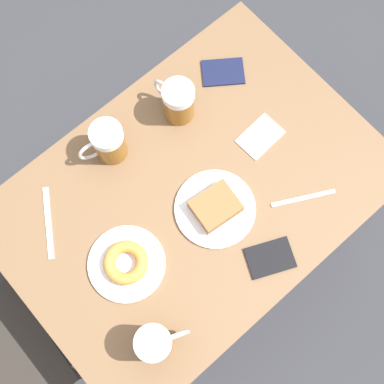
{
  "coord_description": "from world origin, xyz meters",
  "views": [
    {
      "loc": [
        -0.32,
        0.28,
        2.19
      ],
      "look_at": [
        0.0,
        0.0,
        0.76
      ],
      "focal_mm": 50.0,
      "sensor_mm": 36.0,
      "label": 1
    }
  ],
  "objects_px": {
    "napkin_folded": "(261,138)",
    "beer_mug_left": "(178,101)",
    "passport_far_edge": "(223,72)",
    "plate_with_cake": "(215,208)",
    "passport_near_edge": "(270,258)",
    "plate_with_donut": "(126,263)",
    "knife": "(48,223)",
    "beer_mug_center": "(156,343)",
    "fork": "(303,198)",
    "beer_mug_right": "(108,142)"
  },
  "relations": [
    {
      "from": "plate_with_donut",
      "to": "knife",
      "type": "height_order",
      "value": "plate_with_donut"
    },
    {
      "from": "plate_with_cake",
      "to": "knife",
      "type": "bearing_deg",
      "value": 53.63
    },
    {
      "from": "plate_with_donut",
      "to": "passport_far_edge",
      "type": "xyz_separation_m",
      "value": [
        0.26,
        -0.59,
        -0.01
      ]
    },
    {
      "from": "passport_near_edge",
      "to": "napkin_folded",
      "type": "bearing_deg",
      "value": -39.43
    },
    {
      "from": "passport_near_edge",
      "to": "passport_far_edge",
      "type": "distance_m",
      "value": 0.58
    },
    {
      "from": "napkin_folded",
      "to": "fork",
      "type": "bearing_deg",
      "value": 170.23
    },
    {
      "from": "beer_mug_center",
      "to": "knife",
      "type": "bearing_deg",
      "value": 2.54
    },
    {
      "from": "beer_mug_right",
      "to": "knife",
      "type": "xyz_separation_m",
      "value": [
        -0.05,
        0.26,
        -0.07
      ]
    },
    {
      "from": "beer_mug_center",
      "to": "passport_near_edge",
      "type": "bearing_deg",
      "value": -94.74
    },
    {
      "from": "beer_mug_right",
      "to": "fork",
      "type": "xyz_separation_m",
      "value": [
        -0.47,
        -0.32,
        -0.07
      ]
    },
    {
      "from": "plate_with_cake",
      "to": "passport_near_edge",
      "type": "xyz_separation_m",
      "value": [
        -0.2,
        -0.02,
        -0.01
      ]
    },
    {
      "from": "plate_with_donut",
      "to": "beer_mug_left",
      "type": "relative_size",
      "value": 1.53
    },
    {
      "from": "plate_with_donut",
      "to": "napkin_folded",
      "type": "relative_size",
      "value": 1.61
    },
    {
      "from": "fork",
      "to": "beer_mug_center",
      "type": "bearing_deg",
      "value": 93.05
    },
    {
      "from": "beer_mug_left",
      "to": "beer_mug_right",
      "type": "height_order",
      "value": "same"
    },
    {
      "from": "fork",
      "to": "passport_far_edge",
      "type": "relative_size",
      "value": 1.11
    },
    {
      "from": "plate_with_cake",
      "to": "passport_near_edge",
      "type": "relative_size",
      "value": 1.5
    },
    {
      "from": "passport_near_edge",
      "to": "knife",
      "type": "bearing_deg",
      "value": 39.64
    },
    {
      "from": "napkin_folded",
      "to": "passport_near_edge",
      "type": "relative_size",
      "value": 0.87
    },
    {
      "from": "beer_mug_center",
      "to": "fork",
      "type": "distance_m",
      "value": 0.57
    },
    {
      "from": "knife",
      "to": "beer_mug_left",
      "type": "bearing_deg",
      "value": -87.87
    },
    {
      "from": "beer_mug_right",
      "to": "passport_far_edge",
      "type": "xyz_separation_m",
      "value": [
        -0.02,
        -0.41,
        -0.06
      ]
    },
    {
      "from": "plate_with_cake",
      "to": "napkin_folded",
      "type": "bearing_deg",
      "value": -73.85
    },
    {
      "from": "plate_with_cake",
      "to": "beer_mug_left",
      "type": "relative_size",
      "value": 1.64
    },
    {
      "from": "beer_mug_center",
      "to": "passport_near_edge",
      "type": "xyz_separation_m",
      "value": [
        -0.03,
        -0.38,
        -0.06
      ]
    },
    {
      "from": "beer_mug_left",
      "to": "beer_mug_center",
      "type": "xyz_separation_m",
      "value": [
        -0.46,
        0.47,
        0.0
      ]
    },
    {
      "from": "passport_far_edge",
      "to": "fork",
      "type": "bearing_deg",
      "value": 167.83
    },
    {
      "from": "plate_with_donut",
      "to": "fork",
      "type": "bearing_deg",
      "value": -110.39
    },
    {
      "from": "knife",
      "to": "passport_near_edge",
      "type": "height_order",
      "value": "passport_near_edge"
    },
    {
      "from": "knife",
      "to": "passport_far_edge",
      "type": "relative_size",
      "value": 1.19
    },
    {
      "from": "plate_with_donut",
      "to": "passport_far_edge",
      "type": "distance_m",
      "value": 0.64
    },
    {
      "from": "plate_with_cake",
      "to": "plate_with_donut",
      "type": "bearing_deg",
      "value": 81.43
    },
    {
      "from": "beer_mug_left",
      "to": "napkin_folded",
      "type": "distance_m",
      "value": 0.26
    },
    {
      "from": "beer_mug_center",
      "to": "passport_far_edge",
      "type": "xyz_separation_m",
      "value": [
        0.47,
        -0.66,
        -0.06
      ]
    },
    {
      "from": "plate_with_cake",
      "to": "passport_near_edge",
      "type": "bearing_deg",
      "value": -174.1
    },
    {
      "from": "plate_with_cake",
      "to": "fork",
      "type": "distance_m",
      "value": 0.25
    },
    {
      "from": "beer_mug_left",
      "to": "fork",
      "type": "bearing_deg",
      "value": -168.26
    },
    {
      "from": "beer_mug_right",
      "to": "napkin_folded",
      "type": "distance_m",
      "value": 0.44
    },
    {
      "from": "napkin_folded",
      "to": "beer_mug_left",
      "type": "bearing_deg",
      "value": 29.55
    },
    {
      "from": "beer_mug_center",
      "to": "fork",
      "type": "height_order",
      "value": "beer_mug_center"
    },
    {
      "from": "plate_with_cake",
      "to": "beer_mug_center",
      "type": "distance_m",
      "value": 0.4
    },
    {
      "from": "passport_far_edge",
      "to": "passport_near_edge",
      "type": "bearing_deg",
      "value": 150.68
    },
    {
      "from": "plate_with_cake",
      "to": "plate_with_donut",
      "type": "height_order",
      "value": "plate_with_cake"
    },
    {
      "from": "knife",
      "to": "passport_near_edge",
      "type": "relative_size",
      "value": 1.21
    },
    {
      "from": "passport_near_edge",
      "to": "passport_far_edge",
      "type": "xyz_separation_m",
      "value": [
        0.5,
        -0.28,
        0.0
      ]
    },
    {
      "from": "beer_mug_center",
      "to": "knife",
      "type": "relative_size",
      "value": 0.74
    },
    {
      "from": "passport_far_edge",
      "to": "beer_mug_left",
      "type": "bearing_deg",
      "value": 92.58
    },
    {
      "from": "plate_with_donut",
      "to": "napkin_folded",
      "type": "xyz_separation_m",
      "value": [
        0.03,
        -0.53,
        -0.01
      ]
    },
    {
      "from": "beer_mug_left",
      "to": "knife",
      "type": "relative_size",
      "value": 0.76
    },
    {
      "from": "plate_with_donut",
      "to": "knife",
      "type": "xyz_separation_m",
      "value": [
        0.23,
        0.09,
        -0.01
      ]
    }
  ]
}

